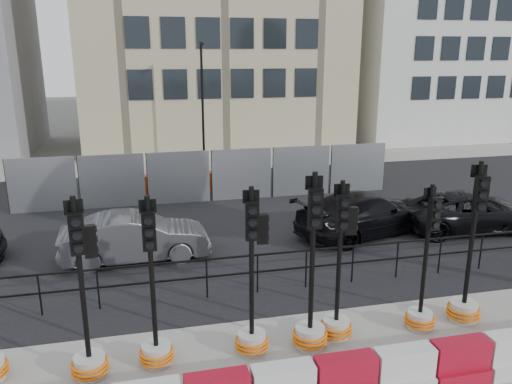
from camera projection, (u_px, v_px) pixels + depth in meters
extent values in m
plane|color=#51514C|center=(270.00, 318.00, 10.74)|extent=(120.00, 120.00, 0.00)
cube|color=black|center=(219.00, 217.00, 17.30)|extent=(40.00, 14.00, 0.03)
cube|color=gray|center=(192.00, 163.00, 25.75)|extent=(40.00, 4.00, 0.02)
cube|color=silver|center=(436.00, 14.00, 32.91)|extent=(12.00, 9.00, 16.00)
cylinder|color=black|center=(40.00, 295.00, 10.69)|extent=(0.04, 0.04, 1.00)
cylinder|color=black|center=(98.00, 290.00, 10.95)|extent=(0.04, 0.04, 1.00)
cylinder|color=black|center=(154.00, 284.00, 11.21)|extent=(0.04, 0.04, 1.00)
cylinder|color=black|center=(207.00, 279.00, 11.47)|extent=(0.04, 0.04, 1.00)
cylinder|color=black|center=(258.00, 274.00, 11.73)|extent=(0.04, 0.04, 1.00)
cylinder|color=black|center=(306.00, 269.00, 11.99)|extent=(0.04, 0.04, 1.00)
cylinder|color=black|center=(353.00, 264.00, 12.25)|extent=(0.04, 0.04, 1.00)
cylinder|color=black|center=(397.00, 260.00, 12.51)|extent=(0.04, 0.04, 1.00)
cylinder|color=black|center=(440.00, 256.00, 12.77)|extent=(0.04, 0.04, 1.00)
cylinder|color=black|center=(481.00, 252.00, 13.03)|extent=(0.04, 0.04, 1.00)
cube|color=black|center=(258.00, 255.00, 11.60)|extent=(18.00, 0.04, 0.04)
cube|color=black|center=(258.00, 272.00, 11.72)|extent=(18.00, 0.04, 0.04)
cube|color=#95989D|center=(42.00, 185.00, 17.61)|extent=(2.30, 0.05, 2.00)
cylinder|color=black|center=(7.00, 187.00, 17.36)|extent=(0.05, 0.05, 2.00)
cube|color=#95989D|center=(112.00, 182.00, 18.13)|extent=(2.30, 0.05, 2.00)
cylinder|color=black|center=(79.00, 183.00, 17.88)|extent=(0.05, 0.05, 2.00)
cube|color=#95989D|center=(179.00, 178.00, 18.65)|extent=(2.30, 0.05, 2.00)
cylinder|color=black|center=(148.00, 180.00, 18.40)|extent=(0.05, 0.05, 2.00)
cube|color=#95989D|center=(242.00, 175.00, 19.17)|extent=(2.30, 0.05, 2.00)
cylinder|color=black|center=(212.00, 176.00, 18.92)|extent=(0.05, 0.05, 2.00)
cube|color=#95989D|center=(301.00, 171.00, 19.69)|extent=(2.30, 0.05, 2.00)
cylinder|color=black|center=(273.00, 173.00, 19.44)|extent=(0.05, 0.05, 2.00)
cube|color=#95989D|center=(358.00, 168.00, 20.21)|extent=(2.30, 0.05, 2.00)
cylinder|color=black|center=(331.00, 170.00, 19.96)|extent=(0.05, 0.05, 2.00)
cube|color=#D74A0E|center=(105.00, 188.00, 19.61)|extent=(1.00, 0.40, 0.80)
cube|color=#D74A0E|center=(157.00, 185.00, 20.05)|extent=(1.00, 0.40, 0.80)
cube|color=#D74A0E|center=(206.00, 182.00, 20.48)|extent=(1.00, 0.40, 0.80)
cube|color=#D74A0E|center=(253.00, 179.00, 20.92)|extent=(1.00, 0.40, 0.80)
cylinder|color=black|center=(203.00, 107.00, 24.11)|extent=(0.12, 0.12, 6.00)
cube|color=black|center=(202.00, 44.00, 23.10)|extent=(0.12, 0.50, 0.12)
cube|color=silver|center=(283.00, 380.00, 7.85)|extent=(1.00, 0.35, 0.50)
cube|color=#B70E27|center=(345.00, 371.00, 8.08)|extent=(1.00, 0.35, 0.50)
cube|color=silver|center=(402.00, 383.00, 8.41)|extent=(1.00, 0.50, 0.30)
cube|color=silver|center=(404.00, 362.00, 8.30)|extent=(1.00, 0.35, 0.50)
cube|color=#B70E27|center=(457.00, 374.00, 8.64)|extent=(1.00, 0.50, 0.30)
cube|color=#B70E27|center=(460.00, 354.00, 8.53)|extent=(1.00, 0.35, 0.50)
cube|color=silver|center=(510.00, 366.00, 8.87)|extent=(1.00, 0.50, 0.30)
cylinder|color=#B9BAB5|center=(90.00, 366.00, 8.78)|extent=(0.54, 0.54, 0.40)
torus|color=orange|center=(90.00, 370.00, 8.80)|extent=(0.65, 0.65, 0.05)
torus|color=orange|center=(90.00, 366.00, 8.78)|extent=(0.65, 0.65, 0.05)
torus|color=orange|center=(90.00, 362.00, 8.76)|extent=(0.65, 0.65, 0.05)
cylinder|color=black|center=(81.00, 282.00, 8.34)|extent=(0.09, 0.09, 3.02)
cube|color=black|center=(77.00, 234.00, 7.99)|extent=(0.26, 0.18, 0.70)
cylinder|color=black|center=(78.00, 248.00, 7.98)|extent=(0.16, 0.08, 0.15)
cylinder|color=black|center=(77.00, 235.00, 7.92)|extent=(0.16, 0.08, 0.15)
cylinder|color=black|center=(76.00, 222.00, 7.86)|extent=(0.16, 0.08, 0.15)
cube|color=black|center=(73.00, 207.00, 8.04)|extent=(0.30, 0.08, 0.24)
cube|color=black|center=(90.00, 241.00, 8.23)|extent=(0.22, 0.16, 0.55)
cylinder|color=#B9BAB5|center=(157.00, 354.00, 9.13)|extent=(0.53, 0.53, 0.39)
torus|color=orange|center=(157.00, 358.00, 9.15)|extent=(0.63, 0.63, 0.05)
torus|color=orange|center=(157.00, 354.00, 9.13)|extent=(0.63, 0.63, 0.05)
torus|color=orange|center=(156.00, 350.00, 9.11)|extent=(0.63, 0.63, 0.05)
cylinder|color=black|center=(152.00, 276.00, 8.71)|extent=(0.09, 0.09, 2.92)
cube|color=black|center=(149.00, 231.00, 8.36)|extent=(0.24, 0.14, 0.68)
cylinder|color=black|center=(150.00, 245.00, 8.35)|extent=(0.15, 0.05, 0.15)
cylinder|color=black|center=(149.00, 233.00, 8.29)|extent=(0.15, 0.05, 0.15)
cylinder|color=black|center=(148.00, 221.00, 8.23)|extent=(0.15, 0.05, 0.15)
cube|color=black|center=(148.00, 206.00, 8.42)|extent=(0.29, 0.03, 0.23)
cylinder|color=#B9BAB5|center=(252.00, 342.00, 9.50)|extent=(0.54, 0.54, 0.40)
torus|color=orange|center=(252.00, 346.00, 9.52)|extent=(0.65, 0.65, 0.05)
torus|color=orange|center=(252.00, 342.00, 9.50)|extent=(0.65, 0.65, 0.05)
torus|color=orange|center=(252.00, 339.00, 9.48)|extent=(0.65, 0.65, 0.05)
cylinder|color=black|center=(252.00, 265.00, 9.07)|extent=(0.09, 0.09, 2.98)
cube|color=black|center=(252.00, 221.00, 8.72)|extent=(0.25, 0.16, 0.69)
cylinder|color=black|center=(253.00, 234.00, 8.70)|extent=(0.15, 0.07, 0.15)
cylinder|color=black|center=(253.00, 223.00, 8.64)|extent=(0.15, 0.07, 0.15)
cylinder|color=black|center=(253.00, 211.00, 8.58)|extent=(0.15, 0.07, 0.15)
cube|color=black|center=(251.00, 196.00, 8.78)|extent=(0.30, 0.06, 0.24)
cube|color=black|center=(262.00, 229.00, 8.91)|extent=(0.21, 0.15, 0.55)
cylinder|color=#B9BAB5|center=(310.00, 337.00, 9.66)|extent=(0.57, 0.57, 0.42)
torus|color=orange|center=(310.00, 340.00, 9.69)|extent=(0.69, 0.69, 0.05)
torus|color=orange|center=(310.00, 337.00, 9.66)|extent=(0.69, 0.69, 0.05)
torus|color=orange|center=(310.00, 333.00, 9.64)|extent=(0.69, 0.69, 0.05)
cylinder|color=black|center=(312.00, 255.00, 9.21)|extent=(0.10, 0.10, 3.18)
cube|color=black|center=(315.00, 208.00, 8.83)|extent=(0.27, 0.19, 0.74)
cylinder|color=black|center=(316.00, 222.00, 8.81)|extent=(0.17, 0.08, 0.16)
cylinder|color=black|center=(316.00, 210.00, 8.75)|extent=(0.17, 0.08, 0.16)
cylinder|color=black|center=(317.00, 197.00, 8.68)|extent=(0.17, 0.08, 0.16)
cube|color=black|center=(314.00, 183.00, 8.90)|extent=(0.32, 0.08, 0.25)
cylinder|color=#B9BAB5|center=(336.00, 328.00, 10.00)|extent=(0.53, 0.53, 0.39)
torus|color=orange|center=(336.00, 331.00, 10.02)|extent=(0.64, 0.64, 0.05)
torus|color=orange|center=(336.00, 328.00, 10.00)|extent=(0.64, 0.64, 0.05)
torus|color=orange|center=(336.00, 324.00, 9.97)|extent=(0.64, 0.64, 0.05)
cylinder|color=black|center=(339.00, 255.00, 9.57)|extent=(0.09, 0.09, 2.96)
cube|color=black|center=(343.00, 213.00, 9.22)|extent=(0.25, 0.17, 0.69)
cylinder|color=black|center=(344.00, 225.00, 9.20)|extent=(0.15, 0.07, 0.15)
cylinder|color=black|center=(344.00, 214.00, 9.14)|extent=(0.15, 0.07, 0.15)
cylinder|color=black|center=(345.00, 203.00, 9.08)|extent=(0.15, 0.07, 0.15)
cube|color=black|center=(342.00, 190.00, 9.28)|extent=(0.30, 0.07, 0.24)
cube|color=black|center=(351.00, 221.00, 9.40)|extent=(0.21, 0.16, 0.54)
cylinder|color=#B9BAB5|center=(419.00, 320.00, 10.32)|extent=(0.51, 0.51, 0.38)
torus|color=orange|center=(419.00, 323.00, 10.34)|extent=(0.61, 0.61, 0.05)
torus|color=orange|center=(419.00, 320.00, 10.32)|extent=(0.61, 0.61, 0.05)
torus|color=orange|center=(420.00, 316.00, 10.30)|extent=(0.61, 0.61, 0.05)
cylinder|color=black|center=(426.00, 252.00, 9.92)|extent=(0.08, 0.08, 2.81)
cube|color=black|center=(434.00, 214.00, 9.59)|extent=(0.24, 0.17, 0.66)
cylinder|color=black|center=(436.00, 225.00, 9.58)|extent=(0.15, 0.07, 0.14)
cylinder|color=black|center=(437.00, 215.00, 9.52)|extent=(0.15, 0.07, 0.14)
cylinder|color=black|center=(438.00, 205.00, 9.47)|extent=(0.15, 0.07, 0.14)
cube|color=black|center=(430.00, 193.00, 9.64)|extent=(0.28, 0.07, 0.23)
cylinder|color=#B9BAB5|center=(463.00, 311.00, 10.62)|extent=(0.57, 0.57, 0.42)
torus|color=orange|center=(463.00, 315.00, 10.64)|extent=(0.69, 0.69, 0.05)
torus|color=orange|center=(463.00, 311.00, 10.62)|extent=(0.69, 0.69, 0.05)
torus|color=orange|center=(463.00, 308.00, 10.59)|extent=(0.69, 0.69, 0.05)
cylinder|color=black|center=(472.00, 237.00, 10.16)|extent=(0.09, 0.09, 3.16)
cube|color=black|center=(481.00, 194.00, 9.78)|extent=(0.28, 0.19, 0.74)
cylinder|color=black|center=(481.00, 206.00, 9.77)|extent=(0.17, 0.08, 0.16)
cylinder|color=black|center=(483.00, 195.00, 9.70)|extent=(0.17, 0.08, 0.16)
cylinder|color=black|center=(484.00, 184.00, 9.64)|extent=(0.17, 0.08, 0.16)
cube|color=black|center=(479.00, 171.00, 9.85)|extent=(0.32, 0.09, 0.25)
imported|color=#47484C|center=(135.00, 237.00, 13.61)|extent=(1.64, 4.07, 1.31)
imported|color=black|center=(365.00, 214.00, 15.55)|extent=(4.55, 5.75, 1.35)
imported|color=black|center=(470.00, 212.00, 15.94)|extent=(2.77, 4.76, 1.23)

